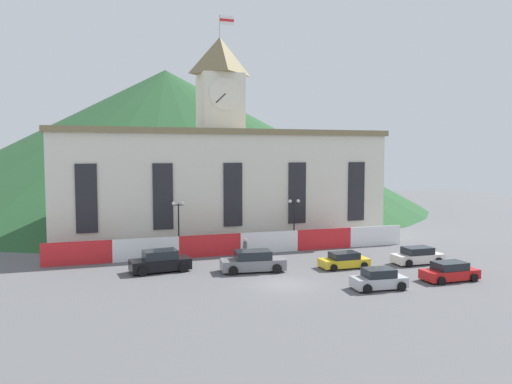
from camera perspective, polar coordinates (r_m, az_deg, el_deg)
name	(u,v)px	position (r m, az deg, el deg)	size (l,w,h in m)	color
ground_plane	(284,285)	(37.96, 3.27, -10.51)	(160.00, 160.00, 0.00)	#565659
civic_building	(221,181)	(55.51, -4.08, 1.24)	(35.80, 10.83, 24.83)	silver
banner_fence	(240,244)	(48.62, -1.79, -5.94)	(35.89, 0.12, 2.08)	red
hillside_backdrop	(166,138)	(97.84, -10.23, 6.12)	(96.33, 96.33, 25.68)	#234C28
street_lamp_left	(179,216)	(48.28, -8.85, -2.78)	(1.26, 0.36, 5.23)	black
street_lamp_right	(294,213)	(51.54, 4.38, -2.39)	(1.26, 0.36, 5.09)	black
car_black_suv	(160,262)	(42.47, -10.89, -7.83)	(5.08, 2.78, 1.80)	black
car_silver_hatch	(379,279)	(37.63, 13.85, -9.68)	(4.01, 2.23, 1.50)	#B7B7BC
car_gray_pickup	(253,262)	(41.79, -0.36, -7.98)	(5.50, 2.86, 1.75)	slate
car_red_sedan	(450,272)	(41.70, 21.25, -8.50)	(4.40, 2.12, 1.45)	red
car_white_taxi	(417,256)	(46.88, 17.97, -6.98)	(4.51, 2.14, 1.50)	white
car_yellow_coupe	(344,261)	(43.79, 10.03, -7.72)	(4.22, 2.17, 1.35)	yellow
pedestrian	(245,247)	(47.53, -1.24, -6.29)	(0.46, 0.46, 1.75)	#4C4C4C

